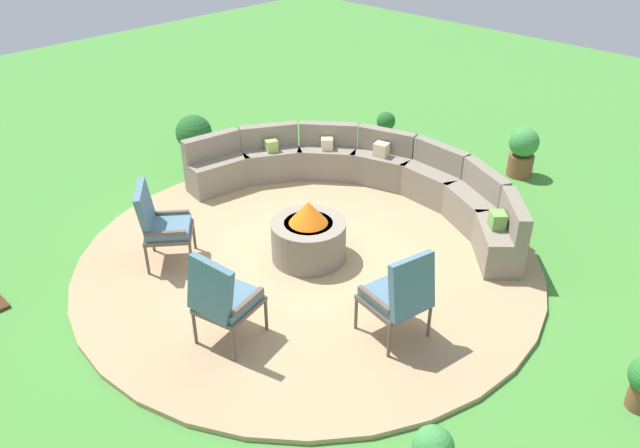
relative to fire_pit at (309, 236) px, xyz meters
The scene contains 10 objects.
ground_plane 0.37m from the fire_pit, ahead, with size 24.00×24.00×0.00m, color #478C38.
patio_circle 0.34m from the fire_pit, ahead, with size 5.66×5.66×0.06m, color tan.
fire_pit is the anchor object (origin of this frame).
curved_stone_bench 1.73m from the fire_pit, 106.53° to the left, with size 4.70×2.63×0.80m.
lounge_chair_front_left 1.77m from the fire_pit, 132.90° to the right, with size 0.77×0.80×1.06m.
lounge_chair_front_right 1.77m from the fire_pit, 73.59° to the right, with size 0.66×0.70×1.10m.
lounge_chair_back_left 1.77m from the fire_pit, 13.59° to the right, with size 0.71×0.67×1.04m.
potted_plant_0 4.06m from the fire_pit, 80.78° to the left, with size 0.45×0.45×0.78m.
potted_plant_1 3.87m from the fire_pit, 115.07° to the left, with size 0.32×0.32×0.57m.
potted_plant_3 3.51m from the fire_pit, 166.72° to the left, with size 0.58×0.58×0.78m.
Camera 1 is at (4.64, -4.57, 4.39)m, focal length 35.46 mm.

